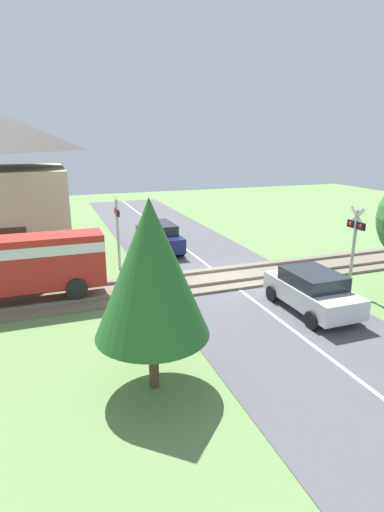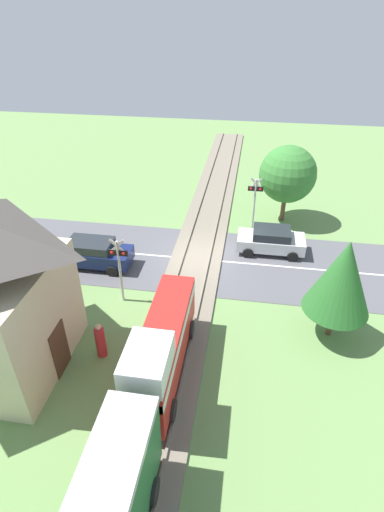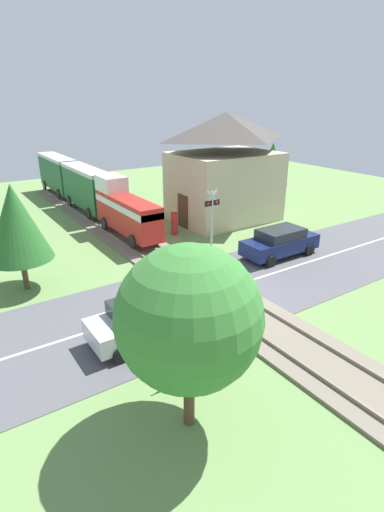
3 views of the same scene
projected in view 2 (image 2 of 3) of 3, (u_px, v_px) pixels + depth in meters
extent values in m
plane|color=#66894C|center=(196.00, 259.00, 22.05)|extent=(60.00, 60.00, 0.00)
cube|color=#515156|center=(196.00, 259.00, 22.05)|extent=(48.00, 6.40, 0.02)
cube|color=silver|center=(196.00, 259.00, 22.04)|extent=(48.00, 0.12, 0.00)
cube|color=#756B5B|center=(196.00, 258.00, 22.02)|extent=(2.80, 48.00, 0.12)
cube|color=slate|center=(209.00, 258.00, 21.86)|extent=(0.10, 48.00, 0.12)
cube|color=slate|center=(183.00, 255.00, 22.05)|extent=(0.10, 48.00, 0.12)
cube|color=red|center=(164.00, 345.00, 14.45)|extent=(1.35, 6.08, 1.90)
cube|color=silver|center=(163.00, 335.00, 14.16)|extent=(1.37, 6.08, 0.36)
cube|color=silver|center=(147.00, 362.00, 11.97)|extent=(1.35, 1.95, 0.90)
cylinder|color=black|center=(192.00, 330.00, 16.48)|extent=(0.14, 0.76, 0.76)
cylinder|color=black|center=(158.00, 326.00, 16.67)|extent=(0.14, 0.76, 0.76)
cylinder|color=black|center=(173.00, 411.00, 13.26)|extent=(0.14, 0.76, 0.76)
cylinder|color=black|center=(131.00, 405.00, 13.45)|extent=(0.14, 0.76, 0.76)
cylinder|color=black|center=(155.00, 492.00, 11.08)|extent=(0.14, 0.76, 0.76)
cylinder|color=black|center=(105.00, 484.00, 11.26)|extent=(0.14, 0.76, 0.76)
cube|color=silver|center=(271.00, 242.00, 22.37)|extent=(3.71, 1.66, 0.68)
cube|color=#23282D|center=(272.00, 233.00, 22.06)|extent=(2.04, 1.53, 0.47)
cylinder|color=black|center=(248.00, 253.00, 22.03)|extent=(0.60, 0.18, 0.60)
cylinder|color=black|center=(249.00, 238.00, 23.40)|extent=(0.60, 0.18, 0.60)
cylinder|color=black|center=(292.00, 257.00, 21.71)|extent=(0.60, 0.18, 0.60)
cylinder|color=black|center=(291.00, 241.00, 23.09)|extent=(0.60, 0.18, 0.60)
cube|color=#141E4C|center=(92.00, 255.00, 21.21)|extent=(4.26, 1.63, 0.73)
cube|color=#23282D|center=(90.00, 245.00, 20.88)|extent=(2.34, 1.50, 0.48)
cylinder|color=black|center=(122.00, 255.00, 21.90)|extent=(0.60, 0.18, 0.60)
cylinder|color=black|center=(112.00, 271.00, 20.55)|extent=(0.60, 0.18, 0.60)
cylinder|color=black|center=(74.00, 250.00, 22.26)|extent=(0.60, 0.18, 0.60)
cylinder|color=black|center=(62.00, 267.00, 20.91)|extent=(0.60, 0.18, 0.60)
cylinder|color=#B7B7B7|center=(254.00, 205.00, 24.12)|extent=(0.12, 0.12, 3.26)
cube|color=black|center=(256.00, 189.00, 23.55)|extent=(0.90, 0.08, 0.28)
sphere|color=red|center=(260.00, 189.00, 23.51)|extent=(0.18, 0.18, 0.18)
sphere|color=red|center=(251.00, 188.00, 23.58)|extent=(0.18, 0.18, 0.18)
cube|color=silver|center=(256.00, 183.00, 23.36)|extent=(0.72, 0.04, 0.72)
cube|color=silver|center=(256.00, 183.00, 23.36)|extent=(0.72, 0.04, 0.72)
cylinder|color=#B7B7B7|center=(120.00, 272.00, 18.21)|extent=(0.12, 0.12, 3.26)
cube|color=black|center=(118.00, 253.00, 17.64)|extent=(0.90, 0.08, 0.28)
sphere|color=red|center=(112.00, 252.00, 17.68)|extent=(0.18, 0.18, 0.18)
sphere|color=red|center=(124.00, 253.00, 17.61)|extent=(0.18, 0.18, 0.18)
cube|color=silver|center=(117.00, 246.00, 17.46)|extent=(0.72, 0.04, 0.72)
cube|color=silver|center=(117.00, 246.00, 17.46)|extent=(0.72, 0.04, 0.72)
cube|color=#472D1E|center=(60.00, 349.00, 14.99)|extent=(0.06, 1.10, 2.10)
cylinder|color=#B2282D|center=(101.00, 342.00, 15.80)|extent=(0.40, 0.40, 1.37)
sphere|color=tan|center=(98.00, 327.00, 15.36)|extent=(0.25, 0.25, 0.25)
cylinder|color=brown|center=(331.00, 321.00, 16.80)|extent=(0.24, 0.24, 1.41)
cone|color=#286628|center=(342.00, 277.00, 15.54)|extent=(2.68, 2.68, 3.21)
cylinder|color=brown|center=(283.00, 208.00, 25.54)|extent=(0.28, 0.28, 1.64)
sphere|color=#387A33|center=(288.00, 174.00, 24.29)|extent=(3.48, 3.48, 3.48)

